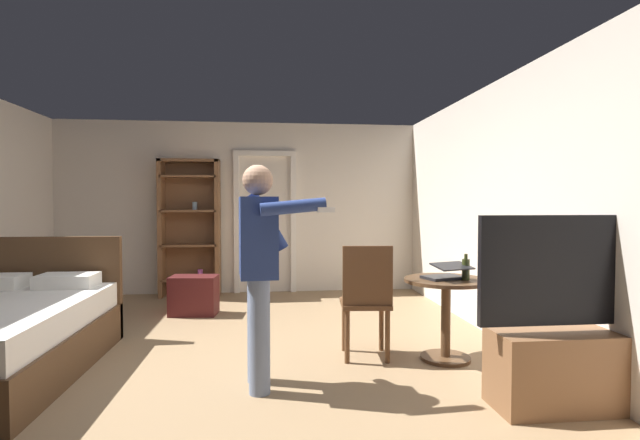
{
  "coord_description": "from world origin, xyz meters",
  "views": [
    {
      "loc": [
        0.42,
        -3.86,
        1.35
      ],
      "look_at": [
        0.85,
        0.13,
        1.2
      ],
      "focal_mm": 26.62,
      "sensor_mm": 36.0,
      "label": 1
    }
  ],
  "objects_px": {
    "laptop": "(446,273)",
    "bottle_on_table": "(466,269)",
    "bookshelf": "(190,223)",
    "tv_flatscreen": "(567,349)",
    "suitcase_dark": "(194,295)",
    "side_table": "(446,305)",
    "person_blue_shirt": "(260,260)",
    "wooden_chair": "(366,297)"
  },
  "relations": [
    {
      "from": "laptop",
      "to": "wooden_chair",
      "type": "relative_size",
      "value": 0.41
    },
    {
      "from": "laptop",
      "to": "suitcase_dark",
      "type": "distance_m",
      "value": 3.14
    },
    {
      "from": "bookshelf",
      "to": "bottle_on_table",
      "type": "xyz_separation_m",
      "value": [
        2.78,
        -3.22,
        -0.26
      ]
    },
    {
      "from": "bookshelf",
      "to": "person_blue_shirt",
      "type": "xyz_separation_m",
      "value": [
        1.06,
        -3.58,
        -0.12
      ]
    },
    {
      "from": "person_blue_shirt",
      "to": "bottle_on_table",
      "type": "bearing_deg",
      "value": 11.81
    },
    {
      "from": "tv_flatscreen",
      "to": "suitcase_dark",
      "type": "relative_size",
      "value": 2.32
    },
    {
      "from": "side_table",
      "to": "wooden_chair",
      "type": "xyz_separation_m",
      "value": [
        -0.68,
        0.08,
        0.07
      ]
    },
    {
      "from": "bottle_on_table",
      "to": "person_blue_shirt",
      "type": "relative_size",
      "value": 0.14
    },
    {
      "from": "wooden_chair",
      "to": "suitcase_dark",
      "type": "distance_m",
      "value": 2.55
    },
    {
      "from": "bookshelf",
      "to": "suitcase_dark",
      "type": "bearing_deg",
      "value": -79.28
    },
    {
      "from": "side_table",
      "to": "wooden_chair",
      "type": "distance_m",
      "value": 0.69
    },
    {
      "from": "side_table",
      "to": "suitcase_dark",
      "type": "distance_m",
      "value": 3.09
    },
    {
      "from": "person_blue_shirt",
      "to": "tv_flatscreen",
      "type": "bearing_deg",
      "value": -15.93
    },
    {
      "from": "side_table",
      "to": "bottle_on_table",
      "type": "xyz_separation_m",
      "value": [
        0.14,
        -0.08,
        0.32
      ]
    },
    {
      "from": "person_blue_shirt",
      "to": "bookshelf",
      "type": "bearing_deg",
      "value": 106.52
    },
    {
      "from": "bookshelf",
      "to": "bottle_on_table",
      "type": "bearing_deg",
      "value": -49.21
    },
    {
      "from": "wooden_chair",
      "to": "person_blue_shirt",
      "type": "bearing_deg",
      "value": -149.88
    },
    {
      "from": "side_table",
      "to": "laptop",
      "type": "height_order",
      "value": "laptop"
    },
    {
      "from": "side_table",
      "to": "bottle_on_table",
      "type": "relative_size",
      "value": 3.21
    },
    {
      "from": "bookshelf",
      "to": "suitcase_dark",
      "type": "height_order",
      "value": "bookshelf"
    },
    {
      "from": "bottle_on_table",
      "to": "suitcase_dark",
      "type": "relative_size",
      "value": 0.4
    },
    {
      "from": "wooden_chair",
      "to": "suitcase_dark",
      "type": "relative_size",
      "value": 1.81
    },
    {
      "from": "person_blue_shirt",
      "to": "suitcase_dark",
      "type": "distance_m",
      "value": 2.6
    },
    {
      "from": "wooden_chair",
      "to": "side_table",
      "type": "bearing_deg",
      "value": -6.86
    },
    {
      "from": "tv_flatscreen",
      "to": "bookshelf",
      "type": "bearing_deg",
      "value": 126.46
    },
    {
      "from": "side_table",
      "to": "wooden_chair",
      "type": "relative_size",
      "value": 0.71
    },
    {
      "from": "wooden_chair",
      "to": "tv_flatscreen",
      "type": "bearing_deg",
      "value": -44.59
    },
    {
      "from": "laptop",
      "to": "suitcase_dark",
      "type": "xyz_separation_m",
      "value": [
        -2.39,
        1.97,
        -0.52
      ]
    },
    {
      "from": "bottle_on_table",
      "to": "bookshelf",
      "type": "bearing_deg",
      "value": 130.79
    },
    {
      "from": "wooden_chair",
      "to": "person_blue_shirt",
      "type": "relative_size",
      "value": 0.61
    },
    {
      "from": "tv_flatscreen",
      "to": "person_blue_shirt",
      "type": "height_order",
      "value": "person_blue_shirt"
    },
    {
      "from": "tv_flatscreen",
      "to": "person_blue_shirt",
      "type": "relative_size",
      "value": 0.78
    },
    {
      "from": "laptop",
      "to": "wooden_chair",
      "type": "xyz_separation_m",
      "value": [
        -0.66,
        0.12,
        -0.21
      ]
    },
    {
      "from": "side_table",
      "to": "wooden_chair",
      "type": "height_order",
      "value": "wooden_chair"
    },
    {
      "from": "bookshelf",
      "to": "person_blue_shirt",
      "type": "distance_m",
      "value": 3.74
    },
    {
      "from": "bookshelf",
      "to": "person_blue_shirt",
      "type": "relative_size",
      "value": 1.22
    },
    {
      "from": "bottle_on_table",
      "to": "person_blue_shirt",
      "type": "bearing_deg",
      "value": -168.19
    },
    {
      "from": "side_table",
      "to": "person_blue_shirt",
      "type": "distance_m",
      "value": 1.7
    },
    {
      "from": "tv_flatscreen",
      "to": "laptop",
      "type": "distance_m",
      "value": 1.13
    },
    {
      "from": "tv_flatscreen",
      "to": "wooden_chair",
      "type": "bearing_deg",
      "value": 135.41
    },
    {
      "from": "person_blue_shirt",
      "to": "suitcase_dark",
      "type": "bearing_deg",
      "value": 109.38
    },
    {
      "from": "laptop",
      "to": "bottle_on_table",
      "type": "bearing_deg",
      "value": -13.87
    }
  ]
}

